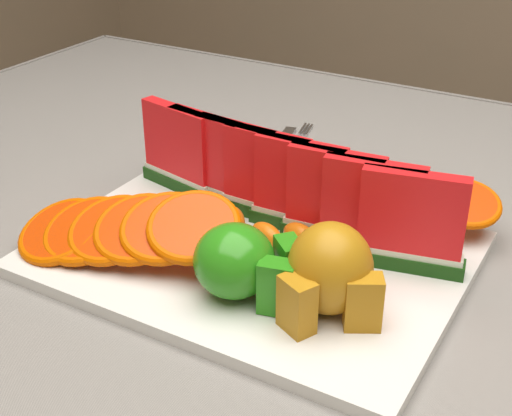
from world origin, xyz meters
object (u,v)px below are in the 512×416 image
object	(u,v)px
pear_cluster	(330,272)
platter	(254,253)
fork	(278,150)
apple_cluster	(243,263)

from	to	relation	value
pear_cluster	platter	bearing A→B (deg)	152.04
platter	pear_cluster	xyz separation A→B (m)	(0.11, -0.06, 0.04)
platter	fork	bearing A→B (deg)	113.13
pear_cluster	fork	xyz separation A→B (m)	(-0.21, 0.30, -0.05)
apple_cluster	fork	size ratio (longest dim) A/B	0.56
platter	fork	world-z (taller)	platter
platter	apple_cluster	distance (m)	0.09
apple_cluster	fork	xyz separation A→B (m)	(-0.13, 0.32, -0.04)
apple_cluster	pear_cluster	distance (m)	0.08
pear_cluster	fork	distance (m)	0.37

